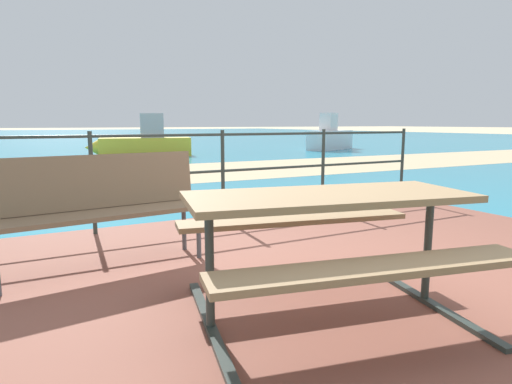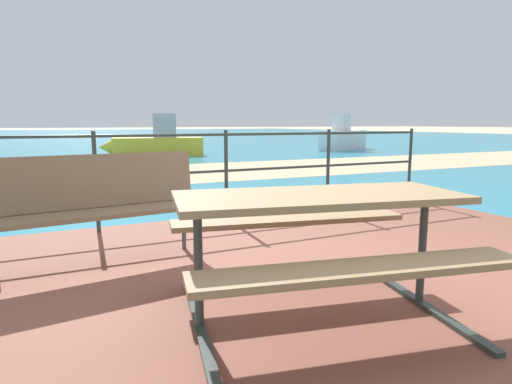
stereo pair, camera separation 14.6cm
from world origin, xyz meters
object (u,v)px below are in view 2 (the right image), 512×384
object	(u,v)px
picnic_table	(319,223)
boat_far	(156,143)
boat_near	(345,138)
park_bench	(99,199)

from	to	relation	value
picnic_table	boat_far	distance (m)	14.36
picnic_table	boat_near	distance (m)	17.99
boat_near	boat_far	distance (m)	8.71
boat_near	boat_far	xyz separation A→B (m)	(-8.71, -0.06, -0.04)
park_bench	boat_near	bearing A→B (deg)	40.17
park_bench	boat_far	size ratio (longest dim) A/B	0.44
park_bench	boat_far	bearing A→B (deg)	68.88
park_bench	boat_far	distance (m)	13.03
picnic_table	boat_far	bearing A→B (deg)	92.42
picnic_table	boat_far	world-z (taller)	boat_far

